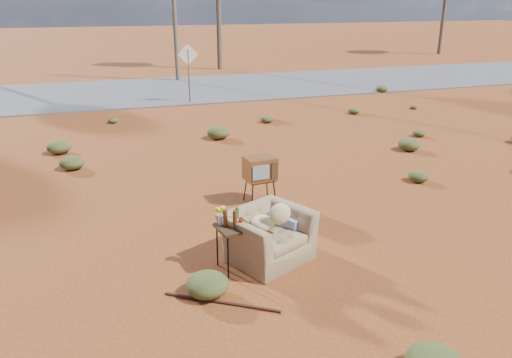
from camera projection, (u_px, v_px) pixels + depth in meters
name	position (u px, v px, depth m)	size (l,w,h in m)	color
ground	(245.00, 249.00, 7.94)	(140.00, 140.00, 0.00)	brown
highway	(142.00, 91.00, 21.32)	(140.00, 7.00, 0.04)	#565659
armchair	(271.00, 228.00, 7.56)	(1.54, 1.39, 1.04)	olive
tv_unit	(260.00, 169.00, 9.54)	(0.61, 0.51, 0.92)	black
side_table	(231.00, 224.00, 7.15)	(0.55, 0.55, 0.97)	#362213
rusty_bar	(222.00, 302.00, 6.52)	(0.04, 0.04, 1.59)	#512315
road_sign	(188.00, 63.00, 18.58)	(0.78, 0.06, 2.19)	brown
scrub_patch	(155.00, 164.00, 11.58)	(17.49, 8.07, 0.33)	#444C21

